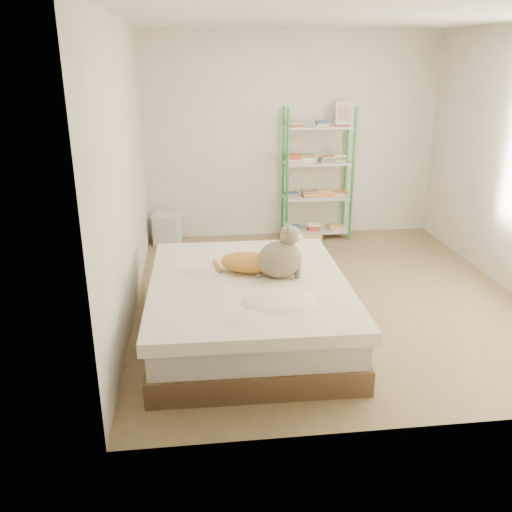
{
  "coord_description": "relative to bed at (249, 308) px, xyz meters",
  "views": [
    {
      "loc": [
        -1.32,
        -4.88,
        2.26
      ],
      "look_at": [
        -0.78,
        -0.43,
        0.62
      ],
      "focal_mm": 38.0,
      "sensor_mm": 36.0,
      "label": 1
    }
  ],
  "objects": [
    {
      "name": "room",
      "position": [
        0.88,
        0.73,
        1.04
      ],
      "size": [
        3.81,
        4.21,
        2.61
      ],
      "color": "#947850",
      "rests_on": "ground"
    },
    {
      "name": "bed",
      "position": [
        0.0,
        0.0,
        0.0
      ],
      "size": [
        1.67,
        2.07,
        0.52
      ],
      "rotation": [
        0.0,
        0.0,
        -0.02
      ],
      "color": "brown",
      "rests_on": "ground"
    },
    {
      "name": "orange_cat",
      "position": [
        0.01,
        0.18,
        0.37
      ],
      "size": [
        0.62,
        0.45,
        0.23
      ],
      "primitive_type": null,
      "rotation": [
        0.0,
        0.0,
        -0.3
      ],
      "color": "#CC8846",
      "rests_on": "bed"
    },
    {
      "name": "grey_cat",
      "position": [
        0.27,
        0.04,
        0.49
      ],
      "size": [
        0.41,
        0.34,
        0.46
      ],
      "primitive_type": null,
      "rotation": [
        0.0,
        0.0,
        1.58
      ],
      "color": "gray",
      "rests_on": "bed"
    },
    {
      "name": "shelf_unit",
      "position": [
        1.18,
        2.61,
        0.57
      ],
      "size": [
        0.88,
        0.36,
        1.74
      ],
      "color": "green",
      "rests_on": "ground"
    },
    {
      "name": "cardboard_box",
      "position": [
        0.8,
        1.65,
        -0.1
      ],
      "size": [
        0.53,
        0.53,
        0.37
      ],
      "rotation": [
        0.0,
        0.0,
        -0.25
      ],
      "color": "#AC8149",
      "rests_on": "ground"
    },
    {
      "name": "white_bin",
      "position": [
        -0.77,
        2.58,
        -0.06
      ],
      "size": [
        0.4,
        0.37,
        0.39
      ],
      "rotation": [
        0.0,
        0.0,
        -0.26
      ],
      "color": "silver",
      "rests_on": "ground"
    }
  ]
}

